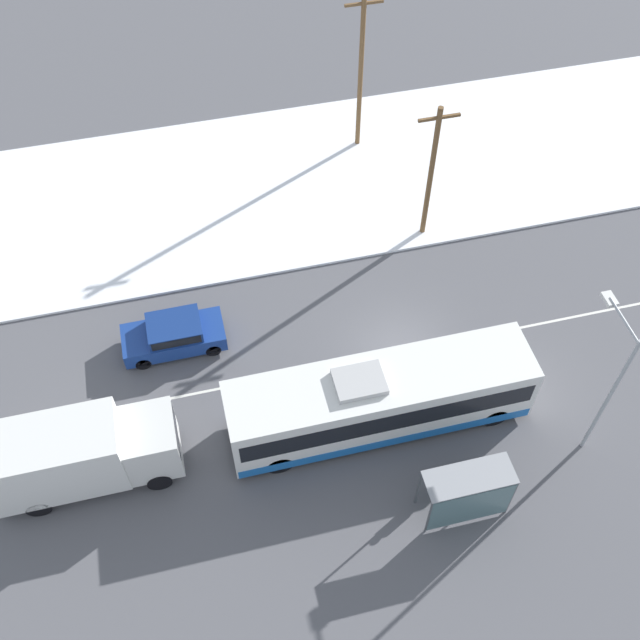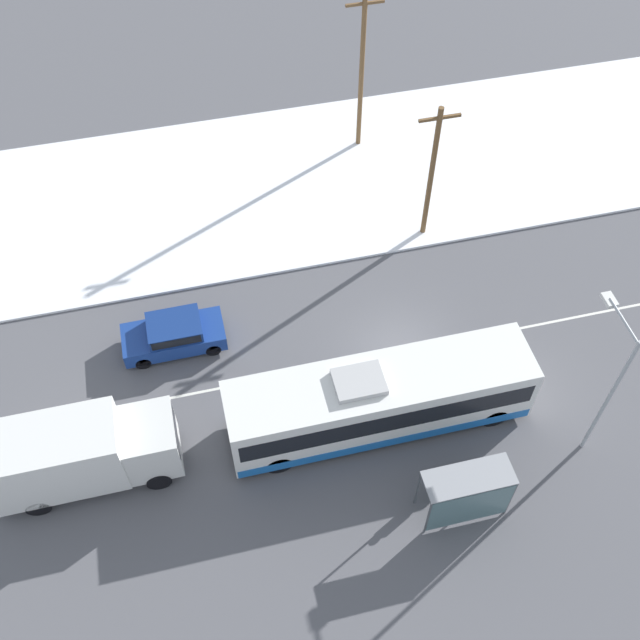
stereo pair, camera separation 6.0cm
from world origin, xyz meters
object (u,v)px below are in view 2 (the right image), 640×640
(streetlamp, at_px, (610,374))
(utility_pole_roadside, at_px, (432,172))
(sedan_car, at_px, (174,333))
(city_bus, at_px, (379,400))
(box_truck, at_px, (78,453))
(utility_pole_snowlot, at_px, (362,72))
(pedestrian_at_stop, at_px, (435,479))
(bus_shelter, at_px, (469,494))

(streetlamp, xyz_separation_m, utility_pole_roadside, (-2.29, 11.71, -0.51))
(sedan_car, distance_m, streetlamp, 16.71)
(city_bus, height_order, sedan_car, city_bus)
(box_truck, relative_size, sedan_car, 1.59)
(box_truck, distance_m, utility_pole_roadside, 18.42)
(utility_pole_snowlot, bearing_deg, utility_pole_roadside, -79.96)
(sedan_car, bearing_deg, city_bus, 142.41)
(city_bus, bearing_deg, utility_pole_snowlot, 77.16)
(utility_pole_roadside, height_order, utility_pole_snowlot, utility_pole_snowlot)
(sedan_car, distance_m, utility_pole_snowlot, 15.72)
(box_truck, bearing_deg, streetlamp, -8.28)
(city_bus, height_order, utility_pole_snowlot, utility_pole_snowlot)
(city_bus, xyz_separation_m, sedan_car, (-7.11, 5.47, -0.75))
(city_bus, height_order, box_truck, city_bus)
(pedestrian_at_stop, relative_size, bus_shelter, 0.51)
(box_truck, relative_size, bus_shelter, 2.14)
(utility_pole_snowlot, bearing_deg, bus_shelter, -95.12)
(pedestrian_at_stop, relative_size, utility_pole_roadside, 0.22)
(box_truck, xyz_separation_m, utility_pole_roadside, (15.91, 9.06, 1.97))
(bus_shelter, relative_size, utility_pole_roadside, 0.44)
(city_bus, xyz_separation_m, pedestrian_at_stop, (1.14, -3.27, -0.59))
(bus_shelter, bearing_deg, utility_pole_snowlot, 84.88)
(box_truck, bearing_deg, utility_pole_snowlot, 47.57)
(streetlamp, height_order, utility_pole_snowlot, utility_pole_snowlot)
(pedestrian_at_stop, distance_m, utility_pole_roadside, 13.43)
(utility_pole_roadside, bearing_deg, utility_pole_snowlot, 100.04)
(sedan_car, relative_size, pedestrian_at_stop, 2.62)
(city_bus, relative_size, streetlamp, 1.72)
(box_truck, height_order, bus_shelter, box_truck)
(pedestrian_at_stop, xyz_separation_m, bus_shelter, (0.73, -1.12, 0.71))
(pedestrian_at_stop, bearing_deg, utility_pole_roadside, 73.12)
(pedestrian_at_stop, relative_size, utility_pole_snowlot, 0.19)
(box_truck, xyz_separation_m, streetlamp, (18.20, -2.65, 2.48))
(box_truck, xyz_separation_m, utility_pole_snowlot, (14.67, 16.05, 2.61))
(pedestrian_at_stop, bearing_deg, city_bus, 109.17)
(box_truck, bearing_deg, sedan_car, 53.57)
(box_truck, height_order, utility_pole_snowlot, utility_pole_snowlot)
(city_bus, height_order, streetlamp, streetlamp)
(utility_pole_roadside, bearing_deg, box_truck, -150.33)
(sedan_car, height_order, utility_pole_snowlot, utility_pole_snowlot)
(box_truck, bearing_deg, city_bus, -1.31)
(pedestrian_at_stop, xyz_separation_m, utility_pole_snowlot, (2.58, 19.58, 3.37))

